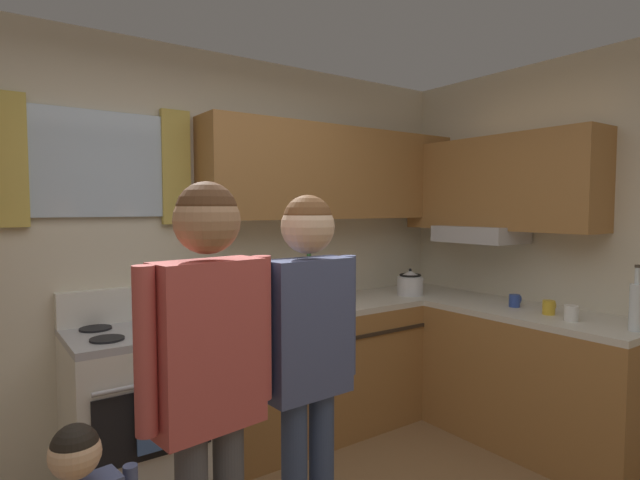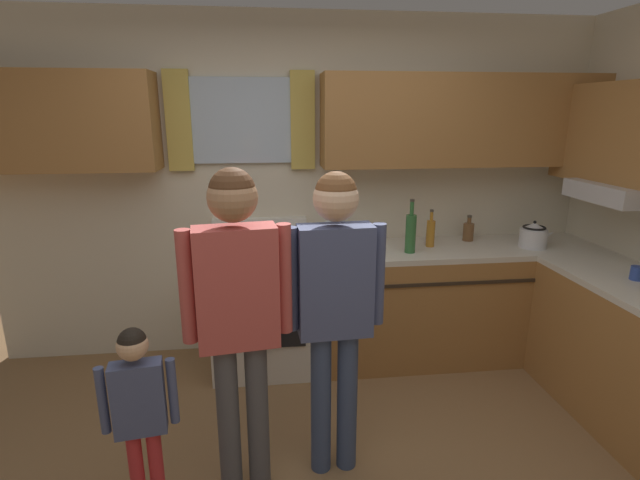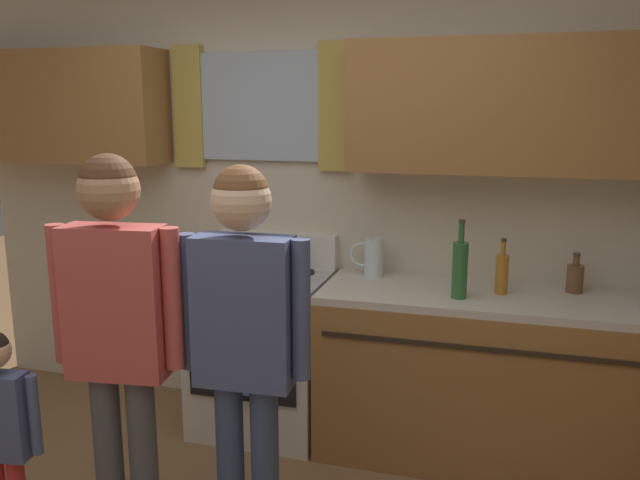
# 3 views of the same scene
# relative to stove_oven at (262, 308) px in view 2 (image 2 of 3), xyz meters

# --- Properties ---
(back_wall_unit) EXTENTS (4.60, 0.42, 2.60)m
(back_wall_unit) POSITION_rel_stove_oven_xyz_m (0.33, 0.28, 1.04)
(back_wall_unit) COLOR beige
(back_wall_unit) RESTS_ON ground
(kitchen_counter_run) EXTENTS (2.21, 2.01, 0.90)m
(kitchen_counter_run) POSITION_rel_stove_oven_xyz_m (1.79, -0.39, -0.02)
(kitchen_counter_run) COLOR #9E6B38
(kitchen_counter_run) RESTS_ON ground
(stove_oven) EXTENTS (0.72, 0.67, 1.10)m
(stove_oven) POSITION_rel_stove_oven_xyz_m (0.00, 0.00, 0.00)
(stove_oven) COLOR silver
(stove_oven) RESTS_ON ground
(bottle_oil_amber) EXTENTS (0.06, 0.06, 0.29)m
(bottle_oil_amber) POSITION_rel_stove_oven_xyz_m (1.29, 0.02, 0.54)
(bottle_oil_amber) COLOR #B27223
(bottle_oil_amber) RESTS_ON kitchen_counter_run
(bottle_squat_brown) EXTENTS (0.08, 0.08, 0.21)m
(bottle_squat_brown) POSITION_rel_stove_oven_xyz_m (1.65, 0.15, 0.51)
(bottle_squat_brown) COLOR brown
(bottle_squat_brown) RESTS_ON kitchen_counter_run
(bottle_wine_green) EXTENTS (0.08, 0.08, 0.39)m
(bottle_wine_green) POSITION_rel_stove_oven_xyz_m (1.09, -0.12, 0.58)
(bottle_wine_green) COLOR #2D6633
(bottle_wine_green) RESTS_ON kitchen_counter_run
(mug_cobalt_blue) EXTENTS (0.11, 0.07, 0.08)m
(mug_cobalt_blue) POSITION_rel_stove_oven_xyz_m (2.30, -0.85, 0.48)
(mug_cobalt_blue) COLOR #2D479E
(mug_cobalt_blue) RESTS_ON kitchen_counter_run
(stovetop_kettle) EXTENTS (0.27, 0.20, 0.21)m
(stovetop_kettle) POSITION_rel_stove_oven_xyz_m (2.05, -0.09, 0.53)
(stovetop_kettle) COLOR silver
(stovetop_kettle) RESTS_ON kitchen_counter_run
(water_pitcher) EXTENTS (0.19, 0.11, 0.22)m
(water_pitcher) POSITION_rel_stove_oven_xyz_m (0.59, 0.17, 0.54)
(water_pitcher) COLOR silver
(water_pitcher) RESTS_ON kitchen_counter_run
(adult_holding_child) EXTENTS (0.51, 0.23, 1.67)m
(adult_holding_child) POSITION_rel_stove_oven_xyz_m (-0.10, -1.25, 0.58)
(adult_holding_child) COLOR #4C4C51
(adult_holding_child) RESTS_ON ground
(adult_in_plaid) EXTENTS (0.51, 0.22, 1.63)m
(adult_in_plaid) POSITION_rel_stove_oven_xyz_m (0.38, -1.15, 0.56)
(adult_in_plaid) COLOR #38476B
(adult_in_plaid) RESTS_ON ground
(small_child) EXTENTS (0.33, 0.13, 1.00)m
(small_child) POSITION_rel_stove_oven_xyz_m (-0.54, -1.40, 0.16)
(small_child) COLOR red
(small_child) RESTS_ON ground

